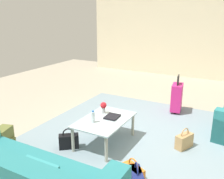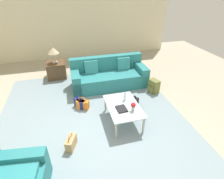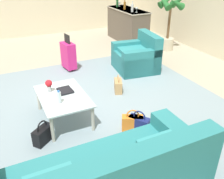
{
  "view_description": "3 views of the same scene",
  "coord_description": "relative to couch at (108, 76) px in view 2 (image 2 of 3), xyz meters",
  "views": [
    {
      "loc": [
        3.72,
        1.46,
        2.14
      ],
      "look_at": [
        0.52,
        -0.29,
        1.03
      ],
      "focal_mm": 40.0,
      "sensor_mm": 36.0,
      "label": 1
    },
    {
      "loc": [
        -2.62,
        0.57,
        2.82
      ],
      "look_at": [
        0.75,
        -0.33,
        0.7
      ],
      "focal_mm": 28.0,
      "sensor_mm": 36.0,
      "label": 2
    },
    {
      "loc": [
        3.83,
        -1.29,
        2.34
      ],
      "look_at": [
        0.87,
        0.14,
        0.63
      ],
      "focal_mm": 40.0,
      "sensor_mm": 36.0,
      "label": 3
    }
  ],
  "objects": [
    {
      "name": "couch",
      "position": [
        0.0,
        0.0,
        0.0
      ],
      "size": [
        0.92,
        2.31,
        0.89
      ],
      "color": "teal",
      "rests_on": "ground"
    },
    {
      "name": "table_lamp",
      "position": [
        1.0,
        1.6,
        0.63
      ],
      "size": [
        0.35,
        0.35,
        0.52
      ],
      "color": "#ADA899",
      "rests_on": "side_table"
    },
    {
      "name": "handbag_orange",
      "position": [
        -1.06,
        0.96,
        -0.18
      ],
      "size": [
        0.27,
        0.35,
        0.36
      ],
      "color": "orange",
      "rests_on": "ground"
    },
    {
      "name": "water_bottle",
      "position": [
        -1.6,
        -0.0,
        0.23
      ],
      "size": [
        0.06,
        0.06,
        0.2
      ],
      "color": "silver",
      "rests_on": "coffee_table"
    },
    {
      "name": "coffee_table",
      "position": [
        -1.8,
        0.1,
        0.09
      ],
      "size": [
        1.07,
        0.72,
        0.45
      ],
      "color": "silver",
      "rests_on": "ground"
    },
    {
      "name": "backpack_olive",
      "position": [
        -0.8,
        -1.19,
        -0.11
      ],
      "size": [
        0.34,
        0.31,
        0.4
      ],
      "color": "olive",
      "rests_on": "ground"
    },
    {
      "name": "side_table",
      "position": [
        1.0,
        1.6,
        -0.04
      ],
      "size": [
        0.61,
        0.61,
        0.54
      ],
      "primitive_type": "cube",
      "color": "#513823",
      "rests_on": "ground"
    },
    {
      "name": "flower_vase",
      "position": [
        -2.02,
        -0.05,
        0.26
      ],
      "size": [
        0.11,
        0.11,
        0.21
      ],
      "color": "#B2B7BC",
      "rests_on": "coffee_table"
    },
    {
      "name": "handbag_black",
      "position": [
        -1.36,
        -0.33,
        -0.18
      ],
      "size": [
        0.31,
        0.34,
        0.36
      ],
      "color": "black",
      "rests_on": "ground"
    },
    {
      "name": "ground_plane",
      "position": [
        -2.2,
        0.6,
        -0.3
      ],
      "size": [
        12.0,
        12.0,
        0.0
      ],
      "primitive_type": "plane",
      "color": "#A89E89"
    },
    {
      "name": "coffee_table_book",
      "position": [
        -1.92,
        0.18,
        0.16
      ],
      "size": [
        0.28,
        0.23,
        0.03
      ],
      "primitive_type": "cube",
      "rotation": [
        0.0,
        0.0,
        0.06
      ],
      "color": "black",
      "rests_on": "coffee_table"
    },
    {
      "name": "wall_right",
      "position": [
        2.86,
        0.6,
        1.25
      ],
      "size": [
        0.12,
        8.0,
        3.1
      ],
      "primitive_type": "cube",
      "color": "beige",
      "rests_on": "ground"
    },
    {
      "name": "area_rug",
      "position": [
        -1.6,
        0.8,
        -0.3
      ],
      "size": [
        5.2,
        4.4,
        0.01
      ],
      "primitive_type": "cube",
      "color": "gray",
      "rests_on": "ground"
    },
    {
      "name": "handbag_tan",
      "position": [
        -2.28,
        1.34,
        -0.18
      ],
      "size": [
        0.35,
        0.25,
        0.36
      ],
      "color": "tan",
      "rests_on": "ground"
    },
    {
      "name": "handbag_navy",
      "position": [
        -0.99,
        1.03,
        -0.18
      ],
      "size": [
        0.34,
        0.29,
        0.36
      ],
      "color": "navy",
      "rests_on": "ground"
    }
  ]
}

